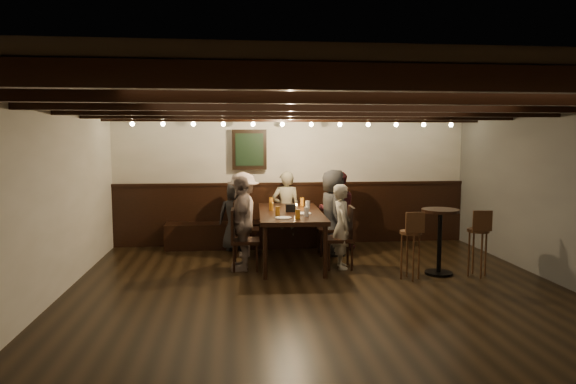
{
  "coord_description": "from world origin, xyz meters",
  "views": [
    {
      "loc": [
        -1.09,
        -5.9,
        1.95
      ],
      "look_at": [
        -0.32,
        1.3,
        1.19
      ],
      "focal_mm": 32.0,
      "sensor_mm": 36.0,
      "label": 1
    }
  ],
  "objects": [
    {
      "name": "chair_right_far",
      "position": [
        0.5,
        1.57,
        0.29
      ],
      "size": [
        0.44,
        0.44,
        0.93
      ],
      "rotation": [
        0.0,
        0.0,
        1.53
      ],
      "color": "black",
      "rests_on": "floor"
    },
    {
      "name": "person_bench_centre",
      "position": [
        -0.16,
        3.1,
        0.69
      ],
      "size": [
        0.51,
        0.35,
        1.37
      ],
      "primitive_type": "imported",
      "rotation": [
        0.0,
        0.0,
        3.1
      ],
      "color": "gray",
      "rests_on": "floor"
    },
    {
      "name": "chair_left_far",
      "position": [
        -0.94,
        1.63,
        0.28
      ],
      "size": [
        0.43,
        0.43,
        0.91
      ],
      "rotation": [
        0.0,
        0.0,
        -1.61
      ],
      "color": "black",
      "rests_on": "floor"
    },
    {
      "name": "person_bench_right",
      "position": [
        0.73,
        2.91,
        0.68
      ],
      "size": [
        0.69,
        0.54,
        1.37
      ],
      "primitive_type": "imported",
      "rotation": [
        0.0,
        0.0,
        3.1
      ],
      "color": "#4E1A21",
      "rests_on": "floor"
    },
    {
      "name": "pint_d",
      "position": [
        0.1,
        2.24,
        0.88
      ],
      "size": [
        0.07,
        0.07,
        0.14
      ],
      "primitive_type": "cylinder",
      "color": "silver",
      "rests_on": "dining_table"
    },
    {
      "name": "room",
      "position": [
        -0.29,
        2.21,
        1.07
      ],
      "size": [
        7.0,
        7.0,
        7.0
      ],
      "color": "black",
      "rests_on": "ground"
    },
    {
      "name": "plate_near",
      "position": [
        -0.38,
        1.36,
        0.81
      ],
      "size": [
        0.24,
        0.24,
        0.01
      ],
      "primitive_type": "cylinder",
      "color": "white",
      "rests_on": "dining_table"
    },
    {
      "name": "condiment_caddy",
      "position": [
        -0.21,
        2.0,
        0.87
      ],
      "size": [
        0.15,
        0.1,
        0.12
      ],
      "primitive_type": "cube",
      "color": "black",
      "rests_on": "dining_table"
    },
    {
      "name": "dining_table",
      "position": [
        -0.2,
        2.05,
        0.74
      ],
      "size": [
        1.05,
        2.19,
        0.81
      ],
      "rotation": [
        0.0,
        0.0,
        -0.04
      ],
      "color": "black",
      "rests_on": "floor"
    },
    {
      "name": "pint_e",
      "position": [
        -0.44,
        1.61,
        0.88
      ],
      "size": [
        0.07,
        0.07,
        0.14
      ],
      "primitive_type": "cylinder",
      "color": "#BF7219",
      "rests_on": "dining_table"
    },
    {
      "name": "person_bench_left",
      "position": [
        -1.07,
        2.99,
        0.6
      ],
      "size": [
        0.6,
        0.41,
        1.21
      ],
      "primitive_type": "imported",
      "rotation": [
        0.0,
        0.0,
        3.1
      ],
      "color": "#27272A",
      "rests_on": "floor"
    },
    {
      "name": "person_left_far",
      "position": [
        -0.97,
        1.63,
        0.7
      ],
      "size": [
        0.38,
        0.84,
        1.41
      ],
      "primitive_type": "imported",
      "rotation": [
        0.0,
        0.0,
        -1.61
      ],
      "color": "gray",
      "rests_on": "floor"
    },
    {
      "name": "chair_left_near",
      "position": [
        -0.91,
        2.53,
        0.28
      ],
      "size": [
        0.44,
        0.44,
        0.92
      ],
      "rotation": [
        0.0,
        0.0,
        -1.61
      ],
      "color": "black",
      "rests_on": "floor"
    },
    {
      "name": "pint_g",
      "position": [
        -0.19,
        1.25,
        0.88
      ],
      "size": [
        0.07,
        0.07,
        0.14
      ],
      "primitive_type": "cylinder",
      "color": "#BF7219",
      "rests_on": "dining_table"
    },
    {
      "name": "pint_c",
      "position": [
        -0.5,
        2.16,
        0.88
      ],
      "size": [
        0.07,
        0.07,
        0.14
      ],
      "primitive_type": "cylinder",
      "color": "#BF7219",
      "rests_on": "dining_table"
    },
    {
      "name": "person_left_near",
      "position": [
        -0.94,
        2.53,
        0.7
      ],
      "size": [
        0.56,
        0.92,
        1.4
      ],
      "primitive_type": "imported",
      "rotation": [
        0.0,
        0.0,
        -1.61
      ],
      "color": "#B19B95",
      "rests_on": "floor"
    },
    {
      "name": "person_right_near",
      "position": [
        0.56,
        2.47,
        0.72
      ],
      "size": [
        0.48,
        0.72,
        1.43
      ],
      "primitive_type": "imported",
      "rotation": [
        0.0,
        0.0,
        1.53
      ],
      "color": "#252628",
      "rests_on": "floor"
    },
    {
      "name": "pint_b",
      "position": [
        0.07,
        2.69,
        0.88
      ],
      "size": [
        0.07,
        0.07,
        0.14
      ],
      "primitive_type": "cylinder",
      "color": "#BF7219",
      "rests_on": "dining_table"
    },
    {
      "name": "person_right_far",
      "position": [
        0.53,
        1.57,
        0.64
      ],
      "size": [
        0.32,
        0.48,
        1.27
      ],
      "primitive_type": "imported",
      "rotation": [
        0.0,
        0.0,
        1.53
      ],
      "color": "#A09987",
      "rests_on": "floor"
    },
    {
      "name": "chair_right_near",
      "position": [
        0.53,
        2.47,
        0.28
      ],
      "size": [
        0.43,
        0.43,
        0.91
      ],
      "rotation": [
        0.0,
        0.0,
        1.53
      ],
      "color": "black",
      "rests_on": "floor"
    },
    {
      "name": "bar_stool_right",
      "position": [
        2.34,
        0.9,
        0.36
      ],
      "size": [
        0.3,
        0.32,
        0.96
      ],
      "rotation": [
        0.0,
        0.0,
        -0.11
      ],
      "color": "#321B10",
      "rests_on": "floor"
    },
    {
      "name": "pint_f",
      "position": [
        -0.03,
        1.49,
        0.88
      ],
      "size": [
        0.07,
        0.07,
        0.14
      ],
      "primitive_type": "cylinder",
      "color": "silver",
      "rests_on": "dining_table"
    },
    {
      "name": "bar_stool_left",
      "position": [
        1.34,
        0.85,
        0.36
      ],
      "size": [
        0.3,
        0.31,
        0.96
      ],
      "rotation": [
        0.0,
        0.0,
        0.04
      ],
      "color": "#321B10",
      "rests_on": "floor"
    },
    {
      "name": "high_top_table",
      "position": [
        1.84,
        1.06,
        0.62
      ],
      "size": [
        0.53,
        0.53,
        0.95
      ],
      "color": "black",
      "rests_on": "floor"
    },
    {
      "name": "plate_far",
      "position": [
        -0.04,
        1.74,
        0.81
      ],
      "size": [
        0.24,
        0.24,
        0.01
      ],
      "primitive_type": "cylinder",
      "color": "white",
      "rests_on": "dining_table"
    },
    {
      "name": "candle",
      "position": [
        -0.07,
        2.35,
        0.83
      ],
      "size": [
        0.05,
        0.05,
        0.05
      ],
      "primitive_type": "cylinder",
      "color": "beige",
      "rests_on": "dining_table"
    },
    {
      "name": "pint_a",
      "position": [
        -0.46,
        2.76,
        0.88
      ],
      "size": [
        0.07,
        0.07,
        0.14
      ],
      "primitive_type": "cylinder",
      "color": "#BF7219",
      "rests_on": "dining_table"
    }
  ]
}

